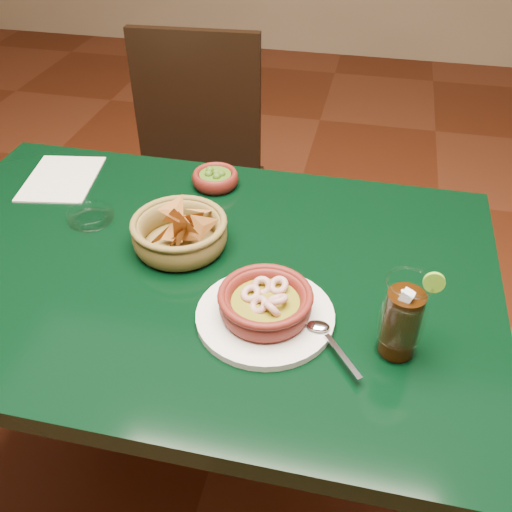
% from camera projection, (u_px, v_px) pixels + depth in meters
% --- Properties ---
extents(ground, '(7.00, 7.00, 0.00)m').
position_uv_depth(ground, '(209.00, 472.00, 1.59)').
color(ground, '#471C0C').
rests_on(ground, ground).
extents(dining_table, '(1.20, 0.80, 0.75)m').
position_uv_depth(dining_table, '(193.00, 301.00, 1.19)').
color(dining_table, black).
rests_on(dining_table, ground).
extents(dining_chair, '(0.47, 0.47, 0.94)m').
position_uv_depth(dining_chair, '(192.00, 175.00, 1.86)').
color(dining_chair, black).
rests_on(dining_chair, ground).
extents(shrimp_plate, '(0.30, 0.25, 0.07)m').
position_uv_depth(shrimp_plate, '(266.00, 306.00, 0.99)').
color(shrimp_plate, silver).
rests_on(shrimp_plate, dining_table).
extents(chip_basket, '(0.23, 0.23, 0.13)m').
position_uv_depth(chip_basket, '(180.00, 233.00, 1.15)').
color(chip_basket, brown).
rests_on(chip_basket, dining_table).
extents(guacamole_ramekin, '(0.13, 0.13, 0.04)m').
position_uv_depth(guacamole_ramekin, '(215.00, 178.00, 1.35)').
color(guacamole_ramekin, '#541410').
rests_on(guacamole_ramekin, dining_table).
extents(cola_drink, '(0.15, 0.15, 0.17)m').
position_uv_depth(cola_drink, '(402.00, 318.00, 0.90)').
color(cola_drink, white).
rests_on(cola_drink, dining_table).
extents(glass_ashtray, '(0.11, 0.11, 0.03)m').
position_uv_depth(glass_ashtray, '(90.00, 216.00, 1.24)').
color(glass_ashtray, white).
rests_on(glass_ashtray, dining_table).
extents(paper_menu, '(0.20, 0.24, 0.00)m').
position_uv_depth(paper_menu, '(62.00, 178.00, 1.38)').
color(paper_menu, beige).
rests_on(paper_menu, dining_table).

